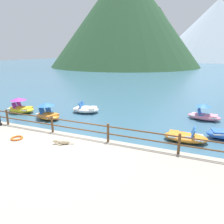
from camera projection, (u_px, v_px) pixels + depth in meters
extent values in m
plane|color=#38607A|center=(172.00, 75.00, 45.41)|extent=(200.00, 200.00, 0.00)
cube|color=#A39989|center=(27.00, 177.00, 7.90)|extent=(28.00, 8.00, 0.40)
cylinder|color=brown|center=(7.00, 117.00, 12.93)|extent=(0.12, 0.12, 0.95)
cylinder|color=brown|center=(52.00, 124.00, 11.67)|extent=(0.12, 0.12, 0.95)
cylinder|color=brown|center=(108.00, 133.00, 10.42)|extent=(0.12, 0.12, 0.95)
cylinder|color=brown|center=(179.00, 144.00, 9.16)|extent=(0.12, 0.12, 0.95)
cylinder|color=brown|center=(78.00, 122.00, 10.95)|extent=(23.80, 0.07, 0.07)
cylinder|color=brown|center=(79.00, 129.00, 11.06)|extent=(23.80, 0.07, 0.07)
cylinder|color=black|center=(1.00, 124.00, 12.85)|extent=(0.20, 0.20, 0.12)
ellipsoid|color=tan|center=(63.00, 142.00, 10.24)|extent=(0.69, 0.48, 0.24)
sphere|color=tan|center=(56.00, 141.00, 10.23)|extent=(0.20, 0.20, 0.20)
ellipsoid|color=tan|center=(53.00, 141.00, 10.24)|extent=(0.14, 0.12, 0.08)
cylinder|color=tan|center=(72.00, 144.00, 10.22)|extent=(0.22, 0.12, 0.04)
ellipsoid|color=tan|center=(61.00, 142.00, 10.42)|extent=(0.21, 0.14, 0.07)
ellipsoid|color=tan|center=(59.00, 145.00, 10.11)|extent=(0.21, 0.14, 0.07)
torus|color=orange|center=(17.00, 138.00, 10.86)|extent=(0.61, 0.61, 0.09)
ellipsoid|color=pink|center=(204.00, 117.00, 15.20)|extent=(2.38, 1.41, 0.45)
cube|color=silver|center=(204.00, 116.00, 15.18)|extent=(1.86, 1.14, 0.06)
cube|color=blue|center=(201.00, 115.00, 15.06)|extent=(0.45, 0.45, 0.08)
cube|color=blue|center=(199.00, 112.00, 15.08)|extent=(0.26, 0.43, 0.43)
cube|color=blue|center=(202.00, 114.00, 15.42)|extent=(0.45, 0.45, 0.08)
cube|color=blue|center=(200.00, 110.00, 15.45)|extent=(0.26, 0.43, 0.43)
cube|color=pink|center=(214.00, 116.00, 14.86)|extent=(0.60, 0.84, 0.12)
cone|color=blue|center=(204.00, 105.00, 15.02)|extent=(1.19, 1.19, 0.22)
ellipsoid|color=orange|center=(186.00, 137.00, 11.52)|extent=(2.38, 1.32, 0.45)
cube|color=silver|center=(186.00, 136.00, 11.50)|extent=(1.86, 1.08, 0.06)
cube|color=blue|center=(189.00, 134.00, 11.65)|extent=(0.42, 0.42, 0.08)
cube|color=blue|center=(193.00, 130.00, 11.53)|extent=(0.22, 0.41, 0.43)
cube|color=blue|center=(189.00, 137.00, 11.20)|extent=(0.42, 0.42, 0.08)
cube|color=blue|center=(193.00, 133.00, 11.08)|extent=(0.22, 0.41, 0.43)
cube|color=orange|center=(174.00, 133.00, 11.70)|extent=(0.55, 0.88, 0.12)
ellipsoid|color=yellow|center=(21.00, 109.00, 17.04)|extent=(2.41, 1.50, 0.50)
cube|color=silver|center=(21.00, 108.00, 17.01)|extent=(1.89, 1.22, 0.06)
cube|color=purple|center=(16.00, 108.00, 16.80)|extent=(0.43, 0.43, 0.08)
cube|color=purple|center=(14.00, 105.00, 16.80)|extent=(0.24, 0.42, 0.43)
cube|color=purple|center=(21.00, 107.00, 17.28)|extent=(0.43, 0.43, 0.08)
cube|color=purple|center=(19.00, 104.00, 17.27)|extent=(0.24, 0.42, 0.43)
cube|color=yellow|center=(27.00, 108.00, 16.81)|extent=(0.59, 0.95, 0.12)
cone|color=purple|center=(18.00, 99.00, 16.83)|extent=(1.34, 1.34, 0.22)
ellipsoid|color=white|center=(86.00, 109.00, 17.00)|extent=(2.36, 1.74, 0.51)
cube|color=silver|center=(86.00, 108.00, 16.97)|extent=(1.85, 1.41, 0.06)
cube|color=blue|center=(83.00, 108.00, 16.72)|extent=(0.46, 0.46, 0.08)
cube|color=blue|center=(80.00, 105.00, 16.70)|extent=(0.27, 0.43, 0.43)
cube|color=blue|center=(85.00, 107.00, 17.25)|extent=(0.46, 0.46, 0.08)
cube|color=blue|center=(83.00, 104.00, 17.23)|extent=(0.27, 0.43, 0.43)
cube|color=white|center=(93.00, 108.00, 16.83)|extent=(0.63, 1.04, 0.12)
ellipsoid|color=orange|center=(48.00, 116.00, 15.44)|extent=(2.49, 1.98, 0.45)
cube|color=silver|center=(48.00, 115.00, 15.41)|extent=(1.96, 1.59, 0.06)
cube|color=blue|center=(43.00, 114.00, 15.32)|extent=(0.51, 0.51, 0.08)
cube|color=blue|center=(42.00, 111.00, 15.37)|extent=(0.33, 0.45, 0.43)
cube|color=blue|center=(50.00, 112.00, 15.69)|extent=(0.51, 0.51, 0.08)
cube|color=blue|center=(48.00, 109.00, 15.74)|extent=(0.33, 0.45, 0.43)
cube|color=orange|center=(52.00, 115.00, 15.01)|extent=(0.76, 1.03, 0.12)
cone|color=blue|center=(46.00, 104.00, 15.27)|extent=(1.60, 1.60, 0.22)
cube|color=blue|center=(217.00, 131.00, 11.87)|extent=(0.71, 0.88, 0.12)
cone|color=#284C2D|center=(125.00, 16.00, 68.86)|extent=(49.67, 49.67, 32.10)
cone|color=#284C2D|center=(158.00, 37.00, 72.29)|extent=(27.32, 27.32, 19.26)
cone|color=#9EADBC|center=(216.00, 31.00, 111.01)|extent=(62.18, 62.18, 31.15)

